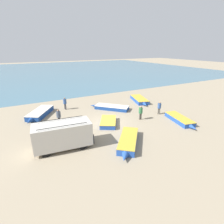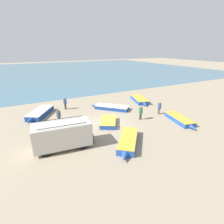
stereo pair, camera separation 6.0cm
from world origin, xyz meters
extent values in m
plane|color=gray|center=(0.00, 0.00, 0.00)|extent=(200.00, 200.00, 0.00)
cube|color=#477084|center=(0.00, 52.00, 0.00)|extent=(120.00, 80.00, 0.01)
cube|color=beige|center=(-5.65, -2.86, 1.25)|extent=(4.86, 2.50, 1.95)
cube|color=black|center=(-3.28, -3.11, 0.72)|extent=(0.30, 1.85, 0.88)
cube|color=#1E232D|center=(-3.36, -3.10, 1.84)|extent=(0.25, 1.77, 0.62)
cylinder|color=black|center=(-4.12, -2.14, 0.40)|extent=(0.82, 0.30, 0.80)
cylinder|color=black|center=(-4.31, -3.88, 0.40)|extent=(0.82, 0.30, 0.80)
cylinder|color=black|center=(-7.00, -1.83, 0.40)|extent=(0.82, 0.30, 0.80)
cylinder|color=black|center=(-7.19, -3.57, 0.40)|extent=(0.82, 0.30, 0.80)
cylinder|color=black|center=(-5.57, -2.08, 2.35)|extent=(3.81, 0.46, 0.05)
cylinder|color=black|center=(-5.74, -3.64, 2.35)|extent=(3.81, 0.46, 0.05)
cube|color=navy|center=(-6.40, 6.17, 0.30)|extent=(3.82, 4.71, 0.60)
cone|color=navy|center=(-7.86, 3.85, 0.30)|extent=(1.01, 1.14, 0.57)
cube|color=silver|center=(-6.40, 6.17, 0.54)|extent=(1.42, 0.99, 0.05)
cube|color=silver|center=(-6.40, 6.17, 0.62)|extent=(3.86, 4.75, 0.04)
cube|color=navy|center=(2.66, 3.94, 0.23)|extent=(4.30, 4.40, 0.47)
cone|color=navy|center=(0.74, 5.95, 0.23)|extent=(1.01, 1.03, 0.44)
cube|color=silver|center=(2.66, 3.94, 0.40)|extent=(1.20, 1.16, 0.05)
cube|color=silver|center=(2.66, 3.94, 0.49)|extent=(4.34, 4.44, 0.04)
cube|color=#234CA3|center=(7.55, -3.52, 0.25)|extent=(2.27, 4.15, 0.50)
cone|color=#234CA3|center=(7.01, -5.86, 0.25)|extent=(0.65, 0.95, 0.47)
cube|color=gold|center=(7.55, -3.52, 0.43)|extent=(1.32, 0.49, 0.05)
cube|color=gold|center=(7.55, -3.52, 0.52)|extent=(2.29, 4.20, 0.04)
cube|color=#234CA3|center=(-0.07, -0.31, 0.23)|extent=(2.97, 3.49, 0.46)
cone|color=#234CA3|center=(0.88, 1.32, 0.23)|extent=(0.72, 0.81, 0.43)
cube|color=gold|center=(-0.07, -0.31, 0.39)|extent=(1.40, 0.93, 0.05)
cube|color=gold|center=(-0.07, -0.31, 0.48)|extent=(3.00, 3.53, 0.04)
cube|color=#234CA3|center=(-0.43, -4.92, 0.29)|extent=(3.79, 4.16, 0.57)
cone|color=#234CA3|center=(-2.08, -6.91, 0.29)|extent=(1.01, 1.06, 0.54)
cube|color=gold|center=(-0.43, -4.92, 0.51)|extent=(1.14, 0.99, 0.05)
cube|color=gold|center=(-0.43, -4.92, 0.59)|extent=(3.83, 4.20, 0.04)
cube|color=#234CA3|center=(8.32, 5.22, 0.27)|extent=(2.92, 4.67, 0.54)
cone|color=#234CA3|center=(7.53, 2.68, 0.27)|extent=(0.77, 1.07, 0.51)
cube|color=gold|center=(8.32, 5.22, 0.47)|extent=(1.55, 0.66, 0.05)
cube|color=gold|center=(8.32, 5.22, 0.56)|extent=(2.95, 4.71, 0.04)
cylinder|color=#38383D|center=(-3.08, 7.01, 0.41)|extent=(0.15, 0.15, 0.82)
cylinder|color=#38383D|center=(-3.00, 6.86, 0.41)|extent=(0.15, 0.15, 0.82)
cylinder|color=#335189|center=(-3.04, 6.93, 1.14)|extent=(0.44, 0.44, 0.65)
sphere|color=#8C664C|center=(-3.04, 6.93, 1.58)|extent=(0.22, 0.22, 0.22)
cylinder|color=#38383D|center=(-4.97, 2.13, 0.43)|extent=(0.16, 0.16, 0.85)
cylinder|color=#38383D|center=(-4.85, 2.26, 0.43)|extent=(0.16, 0.16, 0.85)
cylinder|color=#424C5B|center=(-4.91, 2.19, 1.19)|extent=(0.46, 0.46, 0.67)
sphere|color=#8C664C|center=(-4.91, 2.19, 1.64)|extent=(0.23, 0.23, 0.23)
cylinder|color=#5B564C|center=(7.12, -0.68, 0.40)|extent=(0.15, 0.15, 0.80)
cylinder|color=#5B564C|center=(7.04, -0.53, 0.40)|extent=(0.15, 0.15, 0.80)
cylinder|color=#335189|center=(7.08, -0.60, 1.12)|extent=(0.43, 0.43, 0.64)
sphere|color=tan|center=(7.08, -0.60, 1.55)|extent=(0.22, 0.22, 0.22)
cylinder|color=#5B564C|center=(3.79, -0.93, 0.41)|extent=(0.15, 0.15, 0.82)
cylinder|color=#5B564C|center=(3.96, -0.96, 0.41)|extent=(0.15, 0.15, 0.82)
cylinder|color=#2D6B3D|center=(3.88, -0.94, 1.15)|extent=(0.45, 0.45, 0.65)
sphere|color=tan|center=(3.88, -0.94, 1.58)|extent=(0.22, 0.22, 0.22)
camera|label=1|loc=(-8.19, -16.27, 8.05)|focal=28.00mm
camera|label=2|loc=(-8.14, -16.30, 8.05)|focal=28.00mm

